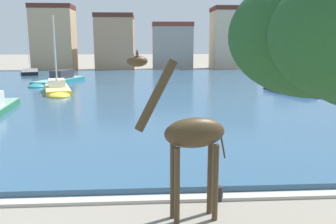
{
  "coord_description": "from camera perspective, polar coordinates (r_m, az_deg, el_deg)",
  "views": [
    {
      "loc": [
        -0.55,
        -5.07,
        5.27
      ],
      "look_at": [
        0.42,
        10.26,
        2.2
      ],
      "focal_mm": 37.58,
      "sensor_mm": 36.0,
      "label": 1
    }
  ],
  "objects": [
    {
      "name": "harbor_water",
      "position": [
        38.32,
        -2.78,
        3.64
      ],
      "size": [
        90.84,
        53.28,
        0.34
      ],
      "primitive_type": "cube",
      "color": "#2D5170",
      "rests_on": "ground"
    },
    {
      "name": "quay_edge_coping",
      "position": [
        12.26,
        -0.75,
        -13.85
      ],
      "size": [
        90.84,
        0.5,
        0.12
      ],
      "primitive_type": "cube",
      "color": "#ADA89E",
      "rests_on": "ground"
    },
    {
      "name": "giraffe_statue",
      "position": [
        10.17,
        3.54,
        -3.95
      ],
      "size": [
        2.9,
        1.01,
        5.09
      ],
      "color": "#42331E",
      "rests_on": "ground"
    },
    {
      "name": "sailboat_navy",
      "position": [
        36.75,
        19.64,
        3.41
      ],
      "size": [
        3.64,
        7.73,
        7.66
      ],
      "color": "navy",
      "rests_on": "ground"
    },
    {
      "name": "sailboat_teal",
      "position": [
        44.87,
        -17.61,
        4.79
      ],
      "size": [
        5.3,
        9.81,
        6.02
      ],
      "color": "teal",
      "rests_on": "ground"
    },
    {
      "name": "sailboat_grey",
      "position": [
        52.03,
        17.44,
        5.43
      ],
      "size": [
        3.84,
        6.94,
        9.49
      ],
      "color": "#939399",
      "rests_on": "ground"
    },
    {
      "name": "sailboat_black",
      "position": [
        60.8,
        -21.44,
        5.99
      ],
      "size": [
        4.67,
        9.08,
        8.66
      ],
      "color": "black",
      "rests_on": "ground"
    },
    {
      "name": "sailboat_yellow",
      "position": [
        36.46,
        -17.47,
        3.34
      ],
      "size": [
        4.2,
        7.95,
        7.77
      ],
      "color": "gold",
      "rests_on": "ground"
    },
    {
      "name": "mooring_bollard",
      "position": [
        12.28,
        8.33,
        -12.97
      ],
      "size": [
        0.24,
        0.24,
        0.5
      ],
      "primitive_type": "cylinder",
      "color": "#232326",
      "rests_on": "ground"
    },
    {
      "name": "townhouse_end_terrace",
      "position": [
        69.18,
        -18.03,
        11.33
      ],
      "size": [
        7.52,
        5.48,
        11.89
      ],
      "color": "tan",
      "rests_on": "ground"
    },
    {
      "name": "townhouse_wide_warehouse",
      "position": [
        68.26,
        -8.57,
        11.12
      ],
      "size": [
        7.11,
        7.32,
        10.36
      ],
      "color": "tan",
      "rests_on": "ground"
    },
    {
      "name": "townhouse_tall_gabled",
      "position": [
        68.98,
        0.69,
        10.64
      ],
      "size": [
        7.67,
        5.92,
        8.91
      ],
      "color": "gray",
      "rests_on": "ground"
    },
    {
      "name": "townhouse_narrow_midrow",
      "position": [
        71.21,
        10.57,
        11.66
      ],
      "size": [
        8.53,
        7.21,
        11.85
      ],
      "color": "#C6B293",
      "rests_on": "ground"
    }
  ]
}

